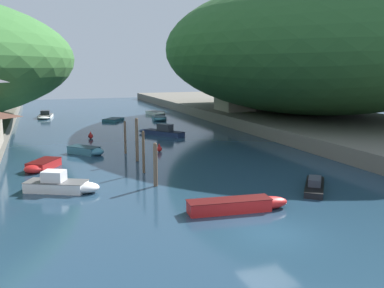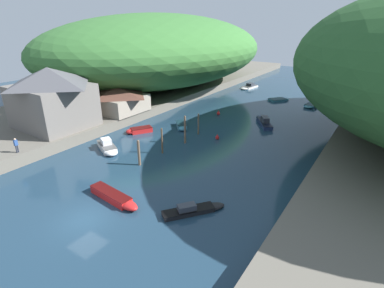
{
  "view_description": "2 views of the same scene",
  "coord_description": "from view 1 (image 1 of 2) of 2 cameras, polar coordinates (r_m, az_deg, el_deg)",
  "views": [
    {
      "loc": [
        -10.33,
        -17.47,
        8.03
      ],
      "look_at": [
        0.93,
        13.74,
        2.02
      ],
      "focal_mm": 40.0,
      "sensor_mm": 36.0,
      "label": 1
    },
    {
      "loc": [
        18.41,
        -11.85,
        15.09
      ],
      "look_at": [
        0.68,
        14.85,
        1.7
      ],
      "focal_mm": 28.0,
      "sensor_mm": 36.0,
      "label": 2
    }
  ],
  "objects": [
    {
      "name": "boat_moored_right",
      "position": [
        72.12,
        -19.0,
        3.58
      ],
      "size": [
        2.67,
        5.7,
        1.13
      ],
      "rotation": [
        0.0,
        0.0,
        3.0
      ],
      "color": "white",
      "rests_on": "water_surface"
    },
    {
      "name": "mooring_post_second",
      "position": [
        32.78,
        -6.49,
        -1.05
      ],
      "size": [
        0.2,
        0.2,
        3.26
      ],
      "color": "brown",
      "rests_on": "water_surface"
    },
    {
      "name": "boat_far_upstream",
      "position": [
        40.92,
        -13.74,
        -0.86
      ],
      "size": [
        3.47,
        3.64,
        0.7
      ],
      "rotation": [
        0.0,
        0.0,
        3.88
      ],
      "color": "teal",
      "rests_on": "water_surface"
    },
    {
      "name": "boat_white_cruiser",
      "position": [
        73.26,
        -4.73,
        4.15
      ],
      "size": [
        3.08,
        4.33,
        0.56
      ],
      "rotation": [
        0.0,
        0.0,
        3.44
      ],
      "color": "white",
      "rests_on": "water_surface"
    },
    {
      "name": "boat_cabin_cruiser",
      "position": [
        65.87,
        -10.26,
        3.27
      ],
      "size": [
        4.09,
        4.56,
        0.4
      ],
      "rotation": [
        0.0,
        0.0,
        5.66
      ],
      "color": "teal",
      "rests_on": "water_surface"
    },
    {
      "name": "boat_far_right_bank",
      "position": [
        51.07,
        -4.28,
        1.66
      ],
      "size": [
        4.77,
        6.12,
        1.38
      ],
      "rotation": [
        0.0,
        0.0,
        0.6
      ],
      "color": "navy",
      "rests_on": "water_surface"
    },
    {
      "name": "boat_yellow_tender",
      "position": [
        29.2,
        -16.78,
        -5.26
      ],
      "size": [
        5.04,
        3.58,
        1.38
      ],
      "rotation": [
        0.0,
        0.0,
        4.24
      ],
      "color": "white",
      "rests_on": "water_surface"
    },
    {
      "name": "right_bank_cottage",
      "position": [
        65.79,
        5.71,
        6.26
      ],
      "size": [
        4.89,
        6.0,
        3.95
      ],
      "color": "gray",
      "rests_on": "right_bank"
    },
    {
      "name": "channel_buoy_far",
      "position": [
        41.13,
        -4.4,
        -0.59
      ],
      "size": [
        0.52,
        0.52,
        0.78
      ],
      "color": "red",
      "rests_on": "water_surface"
    },
    {
      "name": "mooring_post_nearest",
      "position": [
        29.07,
        -4.9,
        -2.73
      ],
      "size": [
        0.29,
        0.29,
        3.02
      ],
      "color": "brown",
      "rests_on": "water_surface"
    },
    {
      "name": "mooring_post_fourth",
      "position": [
        40.45,
        -8.91,
        0.91
      ],
      "size": [
        0.21,
        0.21,
        3.07
      ],
      "color": "brown",
      "rests_on": "water_surface"
    },
    {
      "name": "right_bank",
      "position": [
        59.4,
        16.42,
        2.78
      ],
      "size": [
        22.0,
        120.0,
        1.45
      ],
      "color": "#666056",
      "rests_on": "ground"
    },
    {
      "name": "water_surface",
      "position": [
        49.24,
        -7.46,
        0.79
      ],
      "size": [
        130.0,
        130.0,
        0.0
      ],
      "primitive_type": "plane",
      "color": "#1E384C",
      "rests_on": "ground"
    },
    {
      "name": "boat_open_rowboat",
      "position": [
        30.01,
        16.05,
        -5.14
      ],
      "size": [
        4.24,
        5.05,
        0.87
      ],
      "rotation": [
        0.0,
        0.0,
        5.63
      ],
      "color": "black",
      "rests_on": "water_surface"
    },
    {
      "name": "hillside_right",
      "position": [
        64.05,
        14.78,
        12.17
      ],
      "size": [
        38.02,
        53.23,
        18.15
      ],
      "color": "#285628",
      "rests_on": "right_bank"
    },
    {
      "name": "boat_small_dinghy",
      "position": [
        65.46,
        -4.37,
        3.42
      ],
      "size": [
        2.35,
        3.71,
        0.54
      ],
      "rotation": [
        0.0,
        0.0,
        3.0
      ],
      "color": "teal",
      "rests_on": "water_surface"
    },
    {
      "name": "mooring_post_middle",
      "position": [
        36.87,
        -7.36,
        0.58
      ],
      "size": [
        0.27,
        0.27,
        3.75
      ],
      "color": "brown",
      "rests_on": "water_surface"
    },
    {
      "name": "boat_red_skiff",
      "position": [
        35.84,
        -19.51,
        -2.74
      ],
      "size": [
        3.2,
        3.97,
        0.67
      ],
      "rotation": [
        0.0,
        0.0,
        2.6
      ],
      "color": "red",
      "rests_on": "water_surface"
    },
    {
      "name": "channel_buoy_near",
      "position": [
        49.78,
        -13.37,
        1.08
      ],
      "size": [
        0.55,
        0.55,
        0.83
      ],
      "color": "red",
      "rests_on": "water_surface"
    },
    {
      "name": "boat_navy_launch",
      "position": [
        24.54,
        6.61,
        -8.03
      ],
      "size": [
        5.99,
        1.77,
        0.72
      ],
      "rotation": [
        0.0,
        0.0,
        4.61
      ],
      "color": "red",
      "rests_on": "water_surface"
    }
  ]
}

